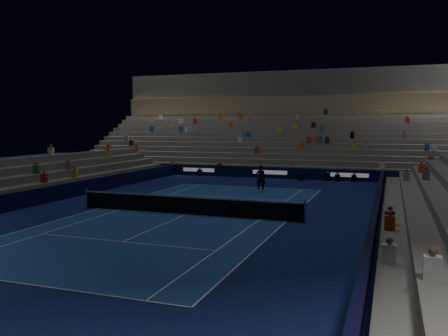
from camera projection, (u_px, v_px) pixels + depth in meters
ground at (187, 214)px, 25.31m from camera, size 90.00×90.00×0.00m
court_surface at (187, 214)px, 25.31m from camera, size 10.97×23.77×0.01m
sponsor_barrier_far at (270, 173)px, 42.61m from camera, size 44.00×0.25×1.00m
sponsor_barrier_east at (375, 217)px, 22.01m from camera, size 0.25×37.00×1.00m
sponsor_barrier_west at (41, 196)px, 28.52m from camera, size 0.25×37.00×1.00m
grandstand_main at (291, 138)px, 51.17m from camera, size 44.00×15.20×11.20m
tennis_net at (187, 205)px, 25.26m from camera, size 12.90×0.10×1.10m
tennis_player at (261, 178)px, 33.86m from camera, size 0.77×0.56×1.94m
broadcast_camera at (301, 177)px, 40.94m from camera, size 0.46×0.90×0.59m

